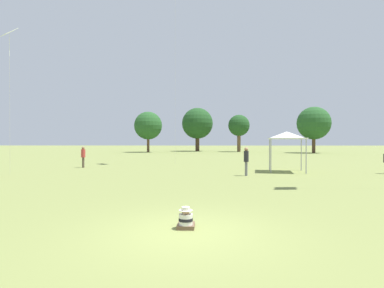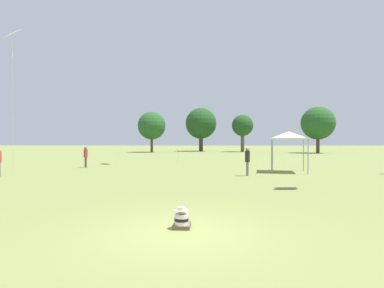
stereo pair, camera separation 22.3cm
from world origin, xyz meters
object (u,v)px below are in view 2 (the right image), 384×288
kite_2 (12,38)px  distant_tree_1 (243,126)px  distant_tree_2 (152,126)px  canopy_tent (289,136)px  person_standing_0 (86,155)px  seated_toddler (182,219)px  distant_tree_0 (201,124)px  distant_tree_3 (318,123)px  person_standing_1 (247,158)px

kite_2 → distant_tree_1: kite_2 is taller
kite_2 → distant_tree_2: bearing=167.8°
canopy_tent → distant_tree_2: (-16.41, 38.54, 2.75)m
person_standing_0 → kite_2: 9.99m
seated_toddler → distant_tree_0: bearing=91.9°
seated_toddler → distant_tree_1: (8.99, 55.56, 5.24)m
seated_toddler → distant_tree_2: distant_tree_2 is taller
seated_toddler → distant_tree_1: bearing=83.0°
person_standing_0 → canopy_tent: (15.97, -3.10, 1.56)m
distant_tree_3 → kite_2: bearing=-132.8°
canopy_tent → distant_tree_1: 41.61m
distant_tree_1 → distant_tree_3: (13.27, -6.15, 0.15)m
person_standing_1 → distant_tree_0: 48.00m
person_standing_1 → distant_tree_2: size_ratio=0.22×
distant_tree_0 → distant_tree_1: distant_tree_0 is taller
canopy_tent → distant_tree_2: distant_tree_2 is taller
person_standing_0 → canopy_tent: canopy_tent is taller
person_standing_0 → distant_tree_3: size_ratio=0.20×
person_standing_1 → canopy_tent: canopy_tent is taller
seated_toddler → canopy_tent: size_ratio=0.19×
seated_toddler → canopy_tent: canopy_tent is taller
canopy_tent → distant_tree_0: distant_tree_0 is taller
distant_tree_2 → person_standing_0: bearing=-89.3°
canopy_tent → distant_tree_3: size_ratio=0.34×
person_standing_1 → distant_tree_1: (5.59, 43.98, 4.36)m
canopy_tent → distant_tree_2: 41.98m
person_standing_0 → canopy_tent: 16.34m
person_standing_1 → distant_tree_0: (-3.15, 47.63, 5.07)m
seated_toddler → person_standing_1: size_ratio=0.31×
distant_tree_1 → distant_tree_3: distant_tree_3 is taller
person_standing_1 → canopy_tent: size_ratio=0.60×
distant_tree_3 → canopy_tent: bearing=-113.8°
distant_tree_0 → distant_tree_3: bearing=-24.0°
distant_tree_2 → distant_tree_1: bearing=8.8°
distant_tree_3 → distant_tree_2: bearing=174.2°
person_standing_1 → distant_tree_3: 42.51m
person_standing_1 → kite_2: bearing=88.9°
person_standing_0 → distant_tree_2: 35.71m
canopy_tent → distant_tree_1: size_ratio=0.39×
seated_toddler → kite_2: kite_2 is taller
canopy_tent → distant_tree_3: 38.68m
seated_toddler → person_standing_0: (-9.25, 17.22, 0.83)m
distant_tree_1 → distant_tree_2: distant_tree_2 is taller
distant_tree_0 → distant_tree_3: (22.01, -9.80, -0.56)m
seated_toddler → person_standing_0: person_standing_0 is taller
person_standing_1 → seated_toddler: bearing=164.7°
canopy_tent → kite_2: bearing=-174.2°
person_standing_0 → distant_tree_2: size_ratio=0.21×
person_standing_1 → distant_tree_0: distant_tree_0 is taller
distant_tree_0 → distant_tree_1: bearing=-22.7°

